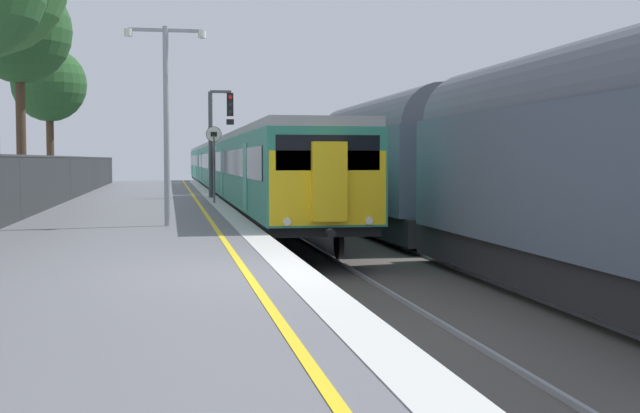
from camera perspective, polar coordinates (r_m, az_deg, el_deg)
ground at (r=12.97m, az=8.36°, el=-6.91°), size 17.40×110.00×1.21m
commuter_train_at_platform at (r=50.37m, az=-6.28°, el=2.77°), size 2.83×63.99×3.81m
freight_train_adjacent_track at (r=22.69m, az=9.17°, el=3.05°), size 2.60×28.55×4.76m
signal_gantry at (r=36.49m, az=-7.05°, el=5.18°), size 1.10×0.24×4.65m
speed_limit_sign at (r=31.98m, az=-7.26°, el=3.54°), size 0.59×0.08×2.92m
platform_lamp_mid at (r=21.25m, az=-10.47°, el=6.71°), size 2.00×0.20×4.97m
background_tree_left at (r=40.40m, az=-18.00°, el=7.78°), size 3.37×3.37×6.77m
background_tree_back at (r=32.34m, az=-19.93°, el=11.01°), size 3.73×3.73×8.14m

